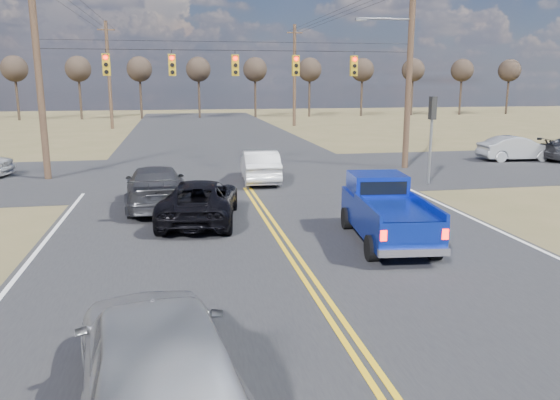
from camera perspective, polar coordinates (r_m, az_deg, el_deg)
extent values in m
plane|color=brown|center=(10.61, 6.55, -13.36)|extent=(160.00, 160.00, 0.00)
cube|color=#28282B|center=(19.86, -1.97, -0.98)|extent=(14.00, 120.00, 0.02)
cube|color=#28282B|center=(27.65, -4.51, 2.80)|extent=(120.00, 12.00, 0.02)
cylinder|color=#473323|center=(27.78, -23.94, 12.21)|extent=(0.32, 0.32, 10.00)
cylinder|color=#473323|center=(29.61, 13.36, 12.87)|extent=(0.32, 0.32, 10.00)
cylinder|color=black|center=(27.30, -4.73, 15.32)|extent=(18.00, 0.02, 0.02)
cylinder|color=black|center=(27.32, -4.75, 16.15)|extent=(18.00, 0.02, 0.02)
cube|color=#B28C14|center=(27.29, -17.69, 13.32)|extent=(0.34, 0.24, 1.00)
cylinder|color=#FF0C05|center=(27.16, -17.77, 14.02)|extent=(0.20, 0.06, 0.20)
cylinder|color=black|center=(27.15, -17.72, 13.33)|extent=(0.20, 0.06, 0.20)
cylinder|color=black|center=(27.14, -17.68, 12.63)|extent=(0.20, 0.06, 0.20)
cube|color=black|center=(27.13, -17.79, 14.25)|extent=(0.24, 0.14, 0.03)
cube|color=#B28C14|center=(27.11, -11.21, 13.67)|extent=(0.34, 0.24, 1.00)
cylinder|color=#FF0C05|center=(26.98, -11.24, 14.38)|extent=(0.20, 0.06, 0.20)
cylinder|color=black|center=(26.97, -11.21, 13.68)|extent=(0.20, 0.06, 0.20)
cylinder|color=black|center=(26.97, -11.18, 12.98)|extent=(0.20, 0.06, 0.20)
cube|color=black|center=(26.96, -11.25, 14.61)|extent=(0.24, 0.14, 0.03)
cube|color=#B28C14|center=(27.27, -4.71, 13.85)|extent=(0.34, 0.24, 1.00)
cylinder|color=#FF0C05|center=(27.14, -4.69, 14.55)|extent=(0.20, 0.06, 0.20)
cylinder|color=black|center=(27.13, -4.67, 13.86)|extent=(0.20, 0.06, 0.20)
cylinder|color=black|center=(27.12, -4.66, 13.16)|extent=(0.20, 0.06, 0.20)
cube|color=black|center=(27.12, -4.68, 14.79)|extent=(0.24, 0.14, 0.03)
cube|color=#B28C14|center=(27.75, 1.65, 13.86)|extent=(0.34, 0.24, 1.00)
cylinder|color=#FF0C05|center=(27.63, 1.72, 14.55)|extent=(0.20, 0.06, 0.20)
cylinder|color=black|center=(27.61, 1.71, 13.86)|extent=(0.20, 0.06, 0.20)
cylinder|color=black|center=(27.61, 1.71, 13.18)|extent=(0.20, 0.06, 0.20)
cube|color=black|center=(27.60, 1.73, 14.78)|extent=(0.24, 0.14, 0.03)
cube|color=#B28C14|center=(28.54, 7.72, 13.71)|extent=(0.34, 0.24, 1.00)
cylinder|color=#FF0C05|center=(28.42, 7.83, 14.38)|extent=(0.20, 0.06, 0.20)
cylinder|color=black|center=(28.41, 7.81, 13.72)|extent=(0.20, 0.06, 0.20)
cylinder|color=black|center=(28.40, 7.79, 13.05)|extent=(0.20, 0.06, 0.20)
cube|color=black|center=(28.40, 7.85, 14.61)|extent=(0.24, 0.14, 0.03)
cylinder|color=slate|center=(25.37, 15.43, 5.18)|extent=(0.12, 0.12, 3.20)
cube|color=black|center=(25.22, 15.67, 9.24)|extent=(0.24, 0.34, 1.00)
cylinder|color=slate|center=(29.23, 10.99, 18.09)|extent=(2.80, 0.10, 0.10)
cube|color=slate|center=(28.78, 8.45, 18.17)|extent=(0.55, 0.22, 0.14)
cylinder|color=#473323|center=(55.44, -17.43, 12.28)|extent=(0.32, 0.32, 10.00)
cube|color=#473323|center=(55.63, -17.72, 16.60)|extent=(1.60, 0.12, 0.12)
cylinder|color=#473323|center=(56.38, 1.52, 12.82)|extent=(0.32, 0.32, 10.00)
cube|color=#473323|center=(56.57, 1.55, 17.08)|extent=(1.60, 0.12, 0.12)
cylinder|color=#33261C|center=(71.45, -25.77, 9.72)|extent=(0.28, 0.28, 5.50)
sphere|color=#2D231C|center=(71.44, -26.01, 12.24)|extent=(3.00, 3.00, 3.00)
cylinder|color=#33261C|center=(70.01, -20.15, 10.16)|extent=(0.28, 0.28, 5.50)
sphere|color=#2D231C|center=(70.00, -20.35, 12.73)|extent=(3.00, 3.00, 3.00)
cylinder|color=#33261C|center=(69.25, -14.34, 10.51)|extent=(0.28, 0.28, 5.50)
sphere|color=#2D231C|center=(69.24, -14.48, 13.11)|extent=(3.00, 3.00, 3.00)
cylinder|color=#33261C|center=(69.19, -8.45, 10.75)|extent=(0.28, 0.28, 5.50)
sphere|color=#2D231C|center=(69.18, -8.53, 13.36)|extent=(3.00, 3.00, 3.00)
cylinder|color=#33261C|center=(69.84, -2.60, 10.89)|extent=(0.28, 0.28, 5.50)
sphere|color=#2D231C|center=(69.82, -2.62, 13.47)|extent=(3.00, 3.00, 3.00)
cylinder|color=#33261C|center=(71.17, 3.09, 10.91)|extent=(0.28, 0.28, 5.50)
sphere|color=#2D231C|center=(71.16, 3.12, 13.44)|extent=(3.00, 3.00, 3.00)
cylinder|color=#33261C|center=(73.15, 8.52, 10.83)|extent=(0.28, 0.28, 5.50)
sphere|color=#2D231C|center=(73.14, 8.60, 13.30)|extent=(3.00, 3.00, 3.00)
cylinder|color=#33261C|center=(75.73, 13.62, 10.68)|extent=(0.28, 0.28, 5.50)
sphere|color=#2D231C|center=(75.72, 13.74, 13.06)|extent=(3.00, 3.00, 3.00)
cylinder|color=#33261C|center=(78.85, 18.34, 10.46)|extent=(0.28, 0.28, 5.50)
sphere|color=#2D231C|center=(78.84, 18.50, 12.74)|extent=(3.00, 3.00, 3.00)
cylinder|color=#33261C|center=(82.44, 22.67, 10.19)|extent=(0.28, 0.28, 5.50)
sphere|color=#2D231C|center=(82.43, 22.86, 12.37)|extent=(3.00, 3.00, 3.00)
cylinder|color=black|center=(14.35, 9.59, -4.99)|extent=(0.35, 0.72, 0.70)
cylinder|color=black|center=(14.85, 15.84, -4.71)|extent=(0.35, 0.72, 0.70)
cylinder|color=black|center=(17.30, 7.05, -1.90)|extent=(0.35, 0.72, 0.70)
cylinder|color=black|center=(17.71, 12.32, -1.76)|extent=(0.35, 0.72, 0.70)
cube|color=#0E27A0|center=(15.91, 11.16, -1.69)|extent=(2.23, 4.88, 0.87)
cube|color=#0E27A0|center=(16.95, 10.11, 1.70)|extent=(1.76, 1.65, 0.63)
cube|color=black|center=(16.27, 10.75, 1.22)|extent=(1.40, 0.20, 0.39)
cube|color=#0E27A0|center=(14.72, 9.10, -0.65)|extent=(0.39, 2.88, 0.17)
cube|color=#0E27A0|center=(15.20, 15.19, -0.52)|extent=(0.39, 2.88, 0.17)
cube|color=#0E27A0|center=(13.71, 13.84, -3.35)|extent=(1.75, 0.25, 0.52)
cube|color=silver|center=(13.79, 13.82, -5.34)|extent=(1.80, 0.34, 0.19)
cube|color=#FF0C05|center=(13.46, 10.77, -3.68)|extent=(0.16, 0.07, 0.26)
cube|color=#FF0C05|center=(13.95, 16.88, -3.44)|extent=(0.16, 0.07, 0.26)
imported|color=#93949A|center=(7.91, -12.73, -15.85)|extent=(2.78, 5.47, 1.78)
imported|color=black|center=(18.24, -8.39, -0.06)|extent=(3.07, 5.34, 1.40)
imported|color=silver|center=(25.18, -2.10, 3.58)|extent=(1.83, 4.55, 1.47)
imported|color=#343439|center=(20.54, -12.87, 1.35)|extent=(2.40, 5.38, 1.53)
imported|color=#9FA3A7|center=(34.68, 23.49, 4.96)|extent=(1.70, 4.39, 1.43)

